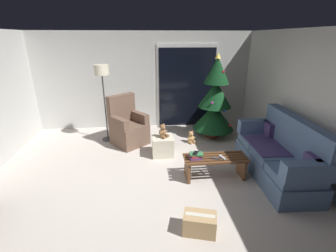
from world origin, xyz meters
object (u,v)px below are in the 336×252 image
Objects in this scene: remote_graphite at (215,158)px; christmas_tree at (215,102)px; ottoman at (162,146)px; cardboard_box_taped_mid_floor at (199,223)px; armchair at (128,127)px; floor_lamp at (102,78)px; teddy_bear_honey_by_tree at (191,138)px; book_stack at (195,156)px; couch at (279,156)px; remote_silver at (222,157)px; cell_phone at (195,153)px; teddy_bear_chestnut at (163,132)px; coffee_table at (215,164)px.

christmas_tree reaches higher than remote_graphite.
ottoman reaches higher than cardboard_box_taped_mid_floor.
floor_lamp reaches higher than armchair.
christmas_tree is 7.08× the size of teddy_bear_honey_by_tree.
ottoman is 0.94× the size of cardboard_box_taped_mid_floor.
christmas_tree reaches higher than ottoman.
cardboard_box_taped_mid_floor is at bearing -63.08° from floor_lamp.
floor_lamp reaches higher than book_stack.
couch is 12.63× the size of remote_graphite.
armchair reaches higher than remote_graphite.
remote_silver is 0.35× the size of ottoman.
couch is at bearing -27.22° from ottoman.
couch is 3.20m from armchair.
floor_lamp is at bearing 116.92° from cardboard_box_taped_mid_floor.
remote_silver is 1.08× the size of cell_phone.
teddy_bear_chestnut is (-0.81, 1.01, 0.11)m from remote_graphite.
book_stack is at bearing -98.50° from teddy_bear_honey_by_tree.
cell_phone is 0.07× the size of christmas_tree.
couch reaches higher than cell_phone.
remote_graphite is at bearing -113.76° from coffee_table.
ottoman is (-0.85, 0.96, -0.06)m from coffee_table.
christmas_tree is 1.71m from ottoman.
ottoman is at bearing 147.03° from cell_phone.
christmas_tree is (0.84, 1.81, 0.39)m from cell_phone.
armchair is at bearing 134.88° from coffee_table.
floor_lamp reaches higher than cell_phone.
coffee_table is 0.16m from remote_graphite.
book_stack is 1.55m from teddy_bear_honey_by_tree.
cardboard_box_taped_mid_floor is (-0.20, -1.21, -0.31)m from book_stack.
remote_silver is 1.37m from teddy_bear_chestnut.
armchair is (-1.24, 1.61, -0.05)m from book_stack.
teddy_bear_honey_by_tree is (0.22, 1.49, -0.33)m from book_stack.
ottoman is (-0.49, 0.97, -0.30)m from cell_phone.
coffee_table is at bearing -45.12° from armchair.
coffee_table is at bearing 142.07° from remote_silver.
couch is at bearing 28.37° from cell_phone.
remote_silver is at bearing -4.25° from book_stack.
christmas_tree reaches higher than cell_phone.
cardboard_box_taped_mid_floor is (1.05, -2.82, -0.27)m from armchair.
cell_phone reaches higher than cardboard_box_taped_mid_floor.
christmas_tree is (0.37, 1.84, 0.48)m from remote_silver.
book_stack is 1.27m from cardboard_box_taped_mid_floor.
remote_graphite reaches higher than teddy_bear_honey_by_tree.
cell_phone is at bearing -136.39° from book_stack.
couch reaches higher than coffee_table.
teddy_bear_honey_by_tree is at bearing 129.20° from couch.
teddy_bear_honey_by_tree is (-0.13, 1.49, -0.15)m from coffee_table.
couch is at bearing -18.80° from remote_silver.
teddy_bear_chestnut is at bearing -125.27° from remote_graphite.
ottoman is (-1.98, 1.02, -0.20)m from couch.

